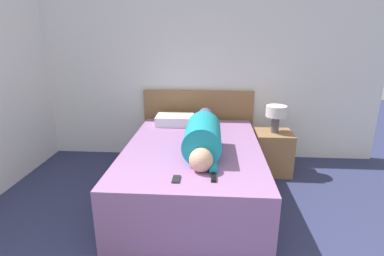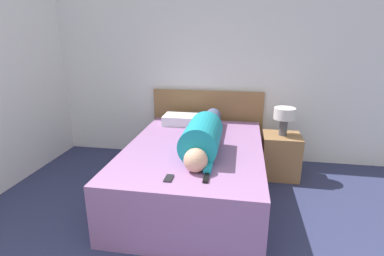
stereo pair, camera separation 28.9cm
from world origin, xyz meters
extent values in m
cube|color=white|center=(0.00, 3.75, 1.30)|extent=(5.28, 0.06, 2.60)
cube|color=#936699|center=(0.13, 2.54, 0.30)|extent=(1.44, 2.07, 0.59)
cube|color=olive|center=(0.13, 3.68, 0.49)|extent=(1.56, 0.04, 0.98)
cube|color=olive|center=(1.13, 3.20, 0.27)|extent=(0.46, 0.42, 0.55)
cylinder|color=#4C4C51|center=(1.13, 3.20, 0.65)|extent=(0.10, 0.10, 0.21)
cylinder|color=silver|center=(1.13, 3.20, 0.83)|extent=(0.25, 0.25, 0.14)
sphere|color=tan|center=(0.24, 1.92, 0.70)|extent=(0.21, 0.21, 0.21)
cylinder|color=teal|center=(0.24, 2.32, 0.77)|extent=(0.36, 0.66, 0.36)
cylinder|color=#47567A|center=(0.24, 3.04, 0.69)|extent=(0.21, 0.79, 0.21)
cylinder|color=teal|center=(0.35, 1.97, 0.63)|extent=(0.07, 0.22, 0.07)
cube|color=white|center=(-0.16, 3.32, 0.65)|extent=(0.49, 0.33, 0.13)
cube|color=black|center=(0.35, 1.79, 0.60)|extent=(0.04, 0.15, 0.02)
cube|color=black|center=(0.05, 1.74, 0.60)|extent=(0.06, 0.13, 0.01)
camera|label=1|loc=(0.33, -0.46, 1.74)|focal=28.00mm
camera|label=2|loc=(0.61, -0.43, 1.74)|focal=28.00mm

